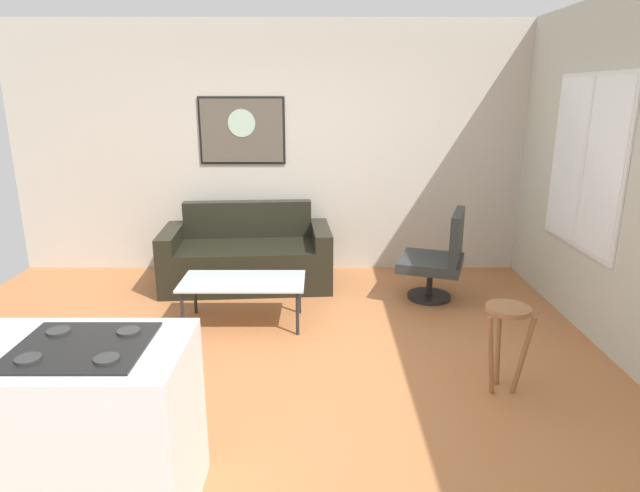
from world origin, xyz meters
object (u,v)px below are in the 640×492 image
at_px(wall_painting, 241,131).
at_px(bar_stool, 505,327).
at_px(couch, 247,258).
at_px(coffee_table, 242,284).
at_px(armchair, 438,258).

bearing_deg(wall_painting, bar_stool, -51.88).
bearing_deg(couch, coffee_table, -84.65).
xyz_separation_m(armchair, wall_painting, (-2.07, 1.00, 1.18)).
relative_size(couch, coffee_table, 1.67).
xyz_separation_m(coffee_table, bar_stool, (1.97, -1.14, 0.10)).
relative_size(couch, bar_stool, 2.91).
bearing_deg(coffee_table, armchair, 17.68).
relative_size(couch, wall_painting, 1.91).
distance_m(armchair, bar_stool, 1.74).
height_order(armchair, bar_stool, armchair).
distance_m(couch, armchair, 2.04).
bearing_deg(bar_stool, armchair, 92.85).
bearing_deg(couch, bar_stool, -46.83).
xyz_separation_m(coffee_table, armchair, (1.88, 0.60, 0.05)).
distance_m(coffee_table, armchair, 1.98).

